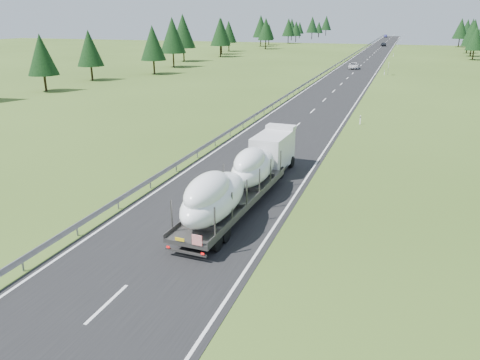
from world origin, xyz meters
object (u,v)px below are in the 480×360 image
(distant_van, at_px, (354,66))
(distant_car_blue, at_px, (386,36))
(distant_car_dark, at_px, (383,44))
(boat_truck, at_px, (243,175))
(highway_sign, at_px, (389,66))

(distant_van, relative_size, distant_car_blue, 1.06)
(distant_car_dark, bearing_deg, boat_truck, -86.58)
(distant_van, xyz_separation_m, distant_car_blue, (-2.27, 187.96, 0.08))
(distant_car_dark, bearing_deg, highway_sign, -83.37)
(boat_truck, distance_m, distant_van, 86.98)
(boat_truck, distance_m, distant_car_dark, 181.97)
(boat_truck, height_order, distant_car_dark, boat_truck)
(distant_van, bearing_deg, distant_car_dark, 84.99)
(distant_car_dark, relative_size, distant_car_blue, 0.98)
(highway_sign, relative_size, boat_truck, 0.15)
(boat_truck, xyz_separation_m, distant_car_dark, (-1.11, 181.97, -1.18))
(distant_car_dark, bearing_deg, distant_car_blue, 95.41)
(highway_sign, relative_size, distant_car_blue, 0.54)
(distant_van, relative_size, distant_car_dark, 1.09)
(distant_van, height_order, distant_car_dark, distant_car_dark)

